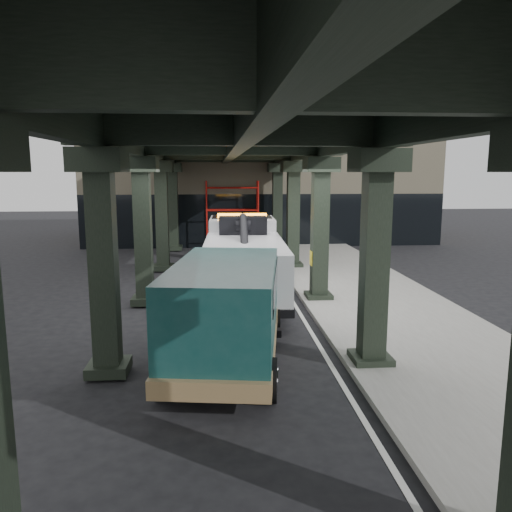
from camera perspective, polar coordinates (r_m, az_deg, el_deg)
name	(u,v)px	position (r m, az deg, el deg)	size (l,w,h in m)	color
ground	(248,320)	(15.53, -0.87, -7.28)	(90.00, 90.00, 0.00)	black
sidewalk	(371,298)	(18.24, 13.01, -4.72)	(5.00, 40.00, 0.15)	gray
lane_stripe	(293,302)	(17.63, 4.25, -5.23)	(0.12, 38.00, 0.01)	silver
viaduct	(232,143)	(16.87, -2.76, 12.82)	(7.40, 32.00, 6.40)	black
building	(258,179)	(34.96, 0.26, 8.75)	(22.00, 10.00, 8.00)	#C6B793
scaffolding	(232,213)	(29.59, -2.73, 4.92)	(3.08, 0.88, 4.00)	red
tow_truck	(243,256)	(18.18, -1.46, -0.02)	(3.02, 9.32, 3.02)	black
towed_van	(227,309)	(11.76, -3.31, -6.07)	(3.17, 6.37, 2.48)	#103B3A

